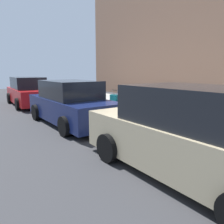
{
  "coord_description": "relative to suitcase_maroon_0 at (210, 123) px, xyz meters",
  "views": [
    {
      "loc": [
        -7.08,
        5.39,
        1.98
      ],
      "look_at": [
        -0.84,
        0.72,
        0.48
      ],
      "focal_mm": 33.85,
      "sensor_mm": 36.0,
      "label": 1
    }
  ],
  "objects": [
    {
      "name": "parked_car_red_2",
      "position": [
        9.83,
        2.53,
        0.31
      ],
      "size": [
        4.78,
        2.14,
        1.66
      ],
      "color": "#AD1619",
      "rests_on": "ground_plane"
    },
    {
      "name": "suitcase_olive_2",
      "position": [
        1.2,
        -0.02,
        -0.01
      ],
      "size": [
        0.49,
        0.23,
        0.85
      ],
      "color": "#59601E",
      "rests_on": "sidewalk_curb"
    },
    {
      "name": "suitcase_navy_3",
      "position": [
        1.8,
        -0.02,
        0.06
      ],
      "size": [
        0.47,
        0.22,
        0.83
      ],
      "color": "navy",
      "rests_on": "sidewalk_curb"
    },
    {
      "name": "ground_plane",
      "position": [
        3.92,
        0.65,
        -0.47
      ],
      "size": [
        40.0,
        40.0,
        0.0
      ],
      "primitive_type": "plane",
      "color": "#333335"
    },
    {
      "name": "suitcase_maroon_0",
      "position": [
        0.0,
        0.0,
        0.0
      ],
      "size": [
        0.48,
        0.26,
        0.9
      ],
      "color": "maroon",
      "rests_on": "sidewalk_curb"
    },
    {
      "name": "suitcase_maroon_7",
      "position": [
        4.19,
        -0.07,
        -0.03
      ],
      "size": [
        0.41,
        0.23,
        0.8
      ],
      "color": "maroon",
      "rests_on": "sidewalk_curb"
    },
    {
      "name": "parked_car_navy_1",
      "position": [
        4.18,
        2.53,
        0.3
      ],
      "size": [
        4.61,
        2.03,
        1.65
      ],
      "color": "#141E4C",
      "rests_on": "ground_plane"
    },
    {
      "name": "bollard_post",
      "position": [
        6.32,
        0.12,
        0.04
      ],
      "size": [
        0.14,
        0.14,
        0.73
      ],
      "primitive_type": "cylinder",
      "color": "#333338",
      "rests_on": "sidewalk_curb"
    },
    {
      "name": "suitcase_teal_8",
      "position": [
        4.74,
        -0.03,
        0.06
      ],
      "size": [
        0.46,
        0.26,
        1.0
      ],
      "color": "#0F606B",
      "rests_on": "sidewalk_curb"
    },
    {
      "name": "parked_car_beige_0",
      "position": [
        -0.96,
        2.53,
        0.34
      ],
      "size": [
        4.53,
        2.14,
        1.72
      ],
      "color": "tan",
      "rests_on": "ground_plane"
    },
    {
      "name": "suitcase_red_4",
      "position": [
        2.4,
        -0.01,
        0.05
      ],
      "size": [
        0.5,
        0.28,
        0.81
      ],
      "color": "red",
      "rests_on": "sidewalk_curb"
    },
    {
      "name": "fire_hydrant",
      "position": [
        5.73,
        -0.03,
        0.11
      ],
      "size": [
        0.39,
        0.21,
        0.82
      ],
      "color": "red",
      "rests_on": "sidewalk_curb"
    },
    {
      "name": "suitcase_teal_1",
      "position": [
        0.6,
        -0.01,
        0.02
      ],
      "size": [
        0.48,
        0.28,
        0.91
      ],
      "color": "#0F606B",
      "rests_on": "sidewalk_curb"
    },
    {
      "name": "suitcase_black_6",
      "position": [
        3.62,
        -0.03,
        -0.05
      ],
      "size": [
        0.49,
        0.22,
        0.81
      ],
      "color": "black",
      "rests_on": "sidewalk_curb"
    },
    {
      "name": "sidewalk_curb",
      "position": [
        3.92,
        -1.85,
        -0.4
      ],
      "size": [
        18.0,
        5.0,
        0.14
      ],
      "primitive_type": "cube",
      "color": "#9E9B93",
      "rests_on": "ground_plane"
    },
    {
      "name": "suitcase_silver_5",
      "position": [
        3.01,
        -0.05,
        -0.05
      ],
      "size": [
        0.49,
        0.28,
        0.79
      ],
      "color": "#9EA0A8",
      "rests_on": "sidewalk_curb"
    }
  ]
}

